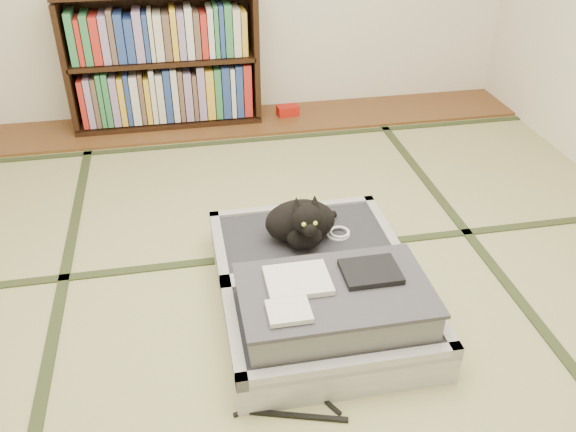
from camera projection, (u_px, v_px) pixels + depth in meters
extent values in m
plane|color=tan|center=(292.00, 308.00, 2.65)|extent=(4.50, 4.50, 0.00)
cube|color=brown|center=(237.00, 122.00, 4.30)|extent=(4.00, 0.50, 0.02)
cube|color=#AB160D|center=(288.00, 111.00, 4.36)|extent=(0.16, 0.11, 0.07)
cube|color=#2D381E|center=(53.00, 338.00, 2.49)|extent=(0.05, 4.50, 0.01)
cube|color=#2D381E|center=(504.00, 280.00, 2.81)|extent=(0.05, 4.50, 0.01)
cube|color=#2D381E|center=(276.00, 254.00, 2.98)|extent=(4.00, 0.05, 0.01)
cube|color=#2D381E|center=(242.00, 141.00, 4.06)|extent=(4.00, 0.05, 0.01)
cube|color=black|center=(67.00, 65.00, 3.94)|extent=(0.04, 0.29, 0.81)
cube|color=black|center=(254.00, 54.00, 4.14)|extent=(0.04, 0.29, 0.81)
cube|color=black|center=(170.00, 120.00, 4.28)|extent=(1.26, 0.29, 0.04)
cube|color=black|center=(163.00, 59.00, 4.04)|extent=(1.21, 0.29, 0.03)
cube|color=black|center=(163.00, 53.00, 4.15)|extent=(1.26, 0.02, 0.81)
cube|color=gray|center=(167.00, 91.00, 4.15)|extent=(1.13, 0.20, 0.34)
cube|color=gray|center=(160.00, 31.00, 3.93)|extent=(1.13, 0.20, 0.31)
cube|color=#BCBDC1|center=(333.00, 333.00, 2.42)|extent=(0.83, 0.55, 0.14)
cube|color=#2C2D34|center=(333.00, 326.00, 2.40)|extent=(0.74, 0.47, 0.11)
cube|color=#BCBDC1|center=(352.00, 366.00, 2.17)|extent=(0.83, 0.04, 0.06)
cube|color=#BCBDC1|center=(319.00, 278.00, 2.59)|extent=(0.83, 0.04, 0.06)
cube|color=#BCBDC1|center=(233.00, 332.00, 2.32)|extent=(0.04, 0.55, 0.06)
cube|color=#BCBDC1|center=(429.00, 306.00, 2.44)|extent=(0.04, 0.55, 0.06)
cube|color=#BCBDC1|center=(304.00, 252.00, 2.88)|extent=(0.83, 0.55, 0.14)
cube|color=#2C2D34|center=(304.00, 246.00, 2.86)|extent=(0.74, 0.47, 0.11)
cube|color=#BCBDC1|center=(316.00, 272.00, 2.63)|extent=(0.83, 0.04, 0.06)
cube|color=#BCBDC1|center=(293.00, 210.00, 3.05)|extent=(0.83, 0.04, 0.06)
cube|color=#BCBDC1|center=(219.00, 248.00, 2.77)|extent=(0.04, 0.55, 0.06)
cube|color=#BCBDC1|center=(385.00, 230.00, 2.90)|extent=(0.04, 0.55, 0.06)
cylinder|color=black|center=(317.00, 274.00, 2.60)|extent=(0.75, 0.03, 0.03)
cube|color=gray|center=(334.00, 306.00, 2.34)|extent=(0.71, 0.43, 0.14)
cube|color=#3E3D46|center=(335.00, 290.00, 2.30)|extent=(0.73, 0.45, 0.02)
cube|color=silver|center=(298.00, 280.00, 2.31)|extent=(0.24, 0.20, 0.02)
cube|color=black|center=(371.00, 271.00, 2.36)|extent=(0.22, 0.18, 0.02)
cube|color=silver|center=(289.00, 311.00, 2.16)|extent=(0.16, 0.13, 0.02)
cube|color=white|center=(285.00, 392.00, 2.16)|extent=(0.07, 0.01, 0.05)
cube|color=white|center=(321.00, 390.00, 2.19)|extent=(0.06, 0.01, 0.04)
cube|color=orange|center=(424.00, 371.00, 2.24)|extent=(0.06, 0.01, 0.04)
cube|color=#197F33|center=(405.00, 370.00, 2.22)|extent=(0.04, 0.01, 0.03)
ellipsoid|color=black|center=(300.00, 221.00, 2.76)|extent=(0.32, 0.21, 0.20)
ellipsoid|color=black|center=(304.00, 237.00, 2.70)|extent=(0.16, 0.12, 0.12)
ellipsoid|color=black|center=(307.00, 218.00, 2.60)|extent=(0.14, 0.13, 0.13)
sphere|color=black|center=(309.00, 229.00, 2.57)|extent=(0.06, 0.06, 0.06)
cone|color=black|center=(296.00, 203.00, 2.58)|extent=(0.05, 0.06, 0.06)
cone|color=black|center=(315.00, 201.00, 2.59)|extent=(0.05, 0.06, 0.06)
sphere|color=#A5BF33|center=(304.00, 224.00, 2.55)|extent=(0.02, 0.02, 0.02)
sphere|color=#A5BF33|center=(315.00, 223.00, 2.56)|extent=(0.02, 0.02, 0.02)
cylinder|color=black|center=(318.00, 220.00, 2.90)|extent=(0.20, 0.12, 0.04)
torus|color=white|center=(338.00, 234.00, 2.84)|extent=(0.12, 0.12, 0.02)
torus|color=white|center=(339.00, 232.00, 2.83)|extent=(0.10, 0.10, 0.01)
cube|color=black|center=(294.00, 415.00, 2.16)|extent=(0.37, 0.13, 0.01)
cube|color=black|center=(259.00, 408.00, 2.19)|extent=(0.19, 0.05, 0.01)
cube|color=black|center=(322.00, 398.00, 2.23)|extent=(0.11, 0.17, 0.01)
cylinder|color=black|center=(287.00, 387.00, 2.27)|extent=(0.04, 0.07, 0.01)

